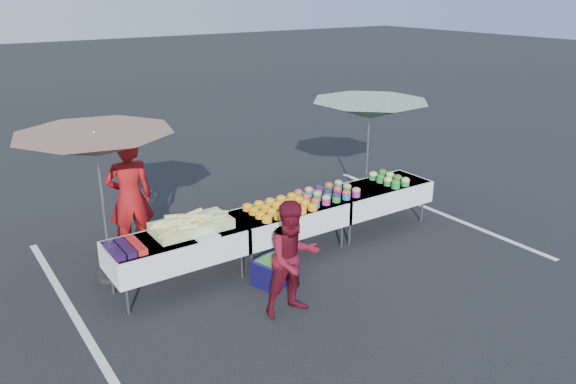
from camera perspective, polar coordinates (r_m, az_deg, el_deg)
ground at (r=8.71m, az=0.00°, el=-6.19°), size 80.00×80.00×0.00m
stripe_left at (r=7.61m, az=-20.79°, el=-11.80°), size 0.10×5.00×0.00m
stripe_right at (r=10.69m, az=14.32°, el=-1.71°), size 0.10×5.00×0.00m
table_left at (r=7.69m, az=-11.20°, el=-5.52°), size 1.86×0.81×0.75m
table_center at (r=8.47m, az=0.00°, el=-2.65°), size 1.86×0.81×0.75m
table_right at (r=9.53m, az=8.97°, el=-0.26°), size 1.86×0.81×0.75m
berry_punnets at (r=7.33m, az=-16.22°, el=-5.47°), size 0.40×0.54×0.08m
corn_pile at (r=7.70m, az=-9.83°, el=-3.29°), size 1.16×0.57×0.26m
plastic_bags at (r=7.46m, az=-8.26°, el=-4.50°), size 0.30×0.25×0.05m
carrot_bowls at (r=8.30m, az=-0.82°, el=-1.52°), size 0.95×0.69×0.11m
potato_cups at (r=8.79m, az=4.04°, el=-0.09°), size 0.94×0.58×0.16m
bean_baskets at (r=9.62m, az=10.23°, el=1.36°), size 0.36×0.68×0.15m
vendor at (r=8.63m, az=-15.76°, el=-0.54°), size 0.73×0.53×1.85m
customer at (r=6.89m, az=0.53°, el=-6.78°), size 0.77×0.62×1.49m
umbrella_left at (r=7.70m, az=-18.94°, el=4.49°), size 2.41×2.41×2.13m
umbrella_right at (r=9.79m, az=8.29°, el=8.19°), size 2.59×2.59×2.07m
storage_bin at (r=7.81m, az=-1.35°, el=-7.89°), size 0.66×0.55×0.37m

